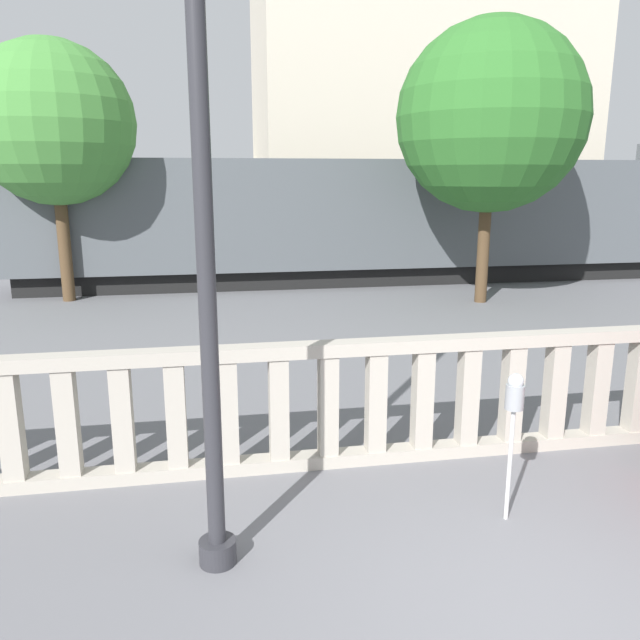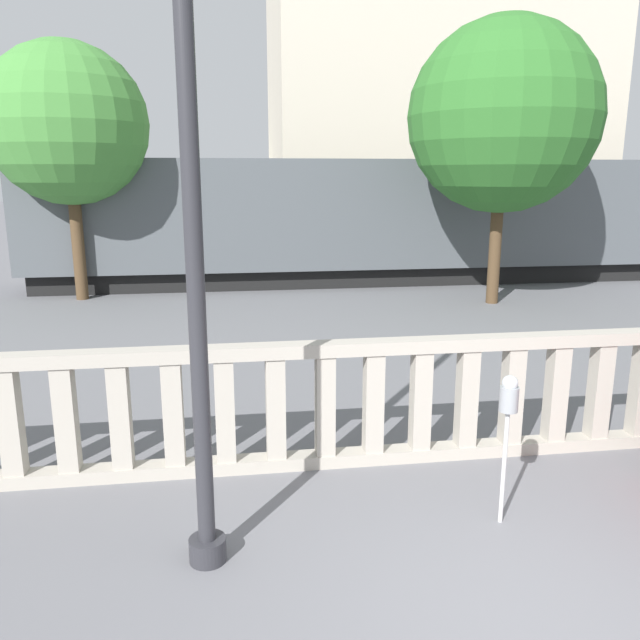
{
  "view_description": "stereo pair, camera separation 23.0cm",
  "coord_description": "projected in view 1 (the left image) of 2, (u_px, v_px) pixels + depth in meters",
  "views": [
    {
      "loc": [
        -2.27,
        -3.33,
        3.09
      ],
      "look_at": [
        -0.97,
        3.85,
        1.4
      ],
      "focal_mm": 35.0,
      "sensor_mm": 36.0,
      "label": 1
    },
    {
      "loc": [
        -2.04,
        -3.37,
        3.09
      ],
      "look_at": [
        -0.97,
        3.85,
        1.4
      ],
      "focal_mm": 35.0,
      "sensor_mm": 36.0,
      "label": 2
    }
  ],
  "objects": [
    {
      "name": "ground_plane",
      "position": [
        558.0,
        636.0,
        4.28
      ],
      "size": [
        160.0,
        160.0,
        0.0
      ],
      "primitive_type": "plane",
      "color": "slate"
    },
    {
      "name": "balustrade",
      "position": [
        422.0,
        399.0,
        6.86
      ],
      "size": [
        13.41,
        0.24,
        1.39
      ],
      "color": "#ADA599",
      "rests_on": "ground"
    },
    {
      "name": "lamppost",
      "position": [
        203.0,
        185.0,
        4.42
      ],
      "size": [
        0.31,
        0.31,
        5.73
      ],
      "color": "#2D2D33",
      "rests_on": "ground"
    },
    {
      "name": "parking_meter",
      "position": [
        514.0,
        404.0,
        5.51
      ],
      "size": [
        0.17,
        0.17,
        1.4
      ],
      "color": "silver",
      "rests_on": "ground"
    },
    {
      "name": "train_near",
      "position": [
        417.0,
        218.0,
        18.77
      ],
      "size": [
        22.63,
        2.98,
        4.14
      ],
      "color": "black",
      "rests_on": "ground"
    },
    {
      "name": "train_far",
      "position": [
        372.0,
        199.0,
        29.83
      ],
      "size": [
        19.65,
        3.07,
        4.39
      ],
      "color": "black",
      "rests_on": "ground"
    },
    {
      "name": "building_block",
      "position": [
        415.0,
        115.0,
        26.49
      ],
      "size": [
        13.27,
        7.23,
        11.2
      ],
      "color": "beige",
      "rests_on": "ground"
    },
    {
      "name": "tree_left",
      "position": [
        491.0,
        118.0,
        14.69
      ],
      "size": [
        4.46,
        4.46,
        6.67
      ],
      "color": "#4C3823",
      "rests_on": "ground"
    },
    {
      "name": "tree_right",
      "position": [
        53.0,
        124.0,
        14.87
      ],
      "size": [
        3.87,
        3.87,
        6.25
      ],
      "color": "#4C3823",
      "rests_on": "ground"
    }
  ]
}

